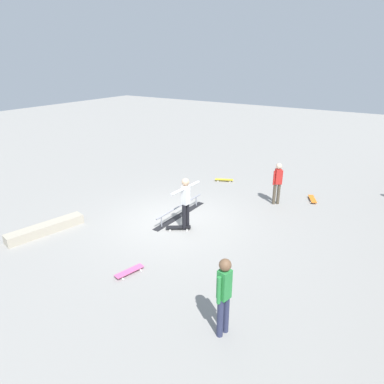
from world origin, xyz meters
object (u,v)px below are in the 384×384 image
(skate_ledge, at_px, (46,229))
(bystander_green_shirt, at_px, (224,293))
(grind_rail, at_px, (180,211))
(skateboard_main, at_px, (178,227))
(loose_skateboard_orange, at_px, (312,199))
(loose_skateboard_yellow, at_px, (224,180))
(bystander_red_shirt, at_px, (278,181))
(loose_skateboard_pink, at_px, (129,271))
(skater_main, at_px, (186,200))

(skate_ledge, relative_size, bystander_green_shirt, 1.38)
(grind_rail, xyz_separation_m, skateboard_main, (0.88, 0.54, -0.10))
(skateboard_main, bearing_deg, loose_skateboard_orange, 22.50)
(skateboard_main, relative_size, bystander_green_shirt, 0.44)
(skate_ledge, xyz_separation_m, bystander_green_shirt, (0.74, 6.73, 0.84))
(skateboard_main, distance_m, loose_skateboard_yellow, 4.99)
(skateboard_main, distance_m, bystander_red_shirt, 4.26)
(skate_ledge, xyz_separation_m, loose_skateboard_pink, (0.22, 3.75, -0.07))
(skate_ledge, distance_m, loose_skateboard_pink, 3.75)
(skater_main, bearing_deg, loose_skateboard_pink, -172.95)
(skater_main, xyz_separation_m, loose_skateboard_orange, (-4.60, 2.87, -0.93))
(bystander_red_shirt, xyz_separation_m, loose_skateboard_orange, (-1.07, 1.10, -0.84))
(bystander_red_shirt, distance_m, loose_skateboard_yellow, 3.19)
(skater_main, bearing_deg, skate_ledge, 130.23)
(skater_main, height_order, bystander_red_shirt, skater_main)
(loose_skateboard_yellow, bearing_deg, grind_rail, 70.09)
(bystander_red_shirt, distance_m, loose_skateboard_pink, 6.65)
(skater_main, bearing_deg, skateboard_main, 140.02)
(loose_skateboard_pink, height_order, loose_skateboard_orange, same)
(loose_skateboard_orange, bearing_deg, skate_ledge, 113.43)
(bystander_green_shirt, distance_m, loose_skateboard_orange, 8.05)
(grind_rail, distance_m, bystander_red_shirt, 3.83)
(bystander_red_shirt, relative_size, loose_skateboard_yellow, 1.99)
(skater_main, distance_m, loose_skateboard_yellow, 4.94)
(skate_ledge, bearing_deg, loose_skateboard_yellow, 161.21)
(skateboard_main, distance_m, loose_skateboard_pink, 2.71)
(grind_rail, bearing_deg, bystander_red_shirt, 140.15)
(bystander_red_shirt, bearing_deg, skate_ledge, 9.33)
(loose_skateboard_pink, xyz_separation_m, loose_skateboard_orange, (-7.47, 2.70, 0.00))
(loose_skateboard_orange, relative_size, loose_skateboard_yellow, 1.00)
(grind_rail, xyz_separation_m, skater_main, (0.71, 0.71, 0.83))
(loose_skateboard_orange, bearing_deg, grind_rail, 112.54)
(skate_ledge, height_order, bystander_red_shirt, bystander_red_shirt)
(skateboard_main, relative_size, loose_skateboard_pink, 0.93)
(bystander_red_shirt, bearing_deg, skater_main, 23.71)
(bystander_green_shirt, bearing_deg, loose_skateboard_yellow, 40.12)
(skater_main, height_order, skateboard_main, skater_main)
(skateboard_main, relative_size, bystander_red_shirt, 0.48)
(grind_rail, relative_size, loose_skateboard_pink, 3.34)
(bystander_red_shirt, distance_m, loose_skateboard_orange, 1.75)
(skateboard_main, height_order, bystander_green_shirt, bystander_green_shirt)
(bystander_red_shirt, bearing_deg, loose_skateboard_orange, -175.72)
(skater_main, relative_size, skateboard_main, 2.24)
(grind_rail, bearing_deg, loose_skateboard_yellow, -173.51)
(grind_rail, xyz_separation_m, loose_skateboard_pink, (3.57, 0.87, -0.10))
(skateboard_main, distance_m, bystander_green_shirt, 4.70)
(grind_rail, height_order, loose_skateboard_orange, grind_rail)
(bystander_green_shirt, xyz_separation_m, loose_skateboard_yellow, (-8.12, -4.22, -0.91))
(grind_rail, xyz_separation_m, bystander_red_shirt, (-2.83, 2.47, 0.74))
(bystander_green_shirt, relative_size, loose_skateboard_orange, 2.15)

